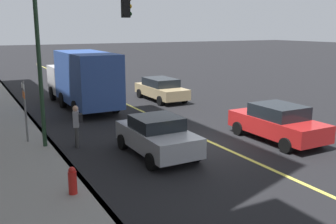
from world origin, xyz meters
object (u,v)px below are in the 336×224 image
car_silver (157,136)px  traffic_light_mast (75,39)px  car_red (277,122)px  fire_hydrant (73,183)px  car_tan (161,89)px  truck_blue (83,79)px  street_sign_post (25,108)px  pedestrian_with_backpack (77,123)px

car_silver → traffic_light_mast: bearing=39.1°
car_red → fire_hydrant: size_ratio=4.61×
car_tan → truck_blue: (0.12, 5.14, 0.98)m
street_sign_post → car_red: bearing=-114.9°
car_tan → car_silver: bearing=151.7°
car_tan → traffic_light_mast: (-7.10, 7.44, 3.51)m
truck_blue → traffic_light_mast: bearing=162.3°
car_red → car_tan: bearing=0.4°
car_red → traffic_light_mast: size_ratio=0.69×
traffic_light_mast → street_sign_post: bearing=63.0°
traffic_light_mast → car_red: bearing=-114.3°
car_silver → pedestrian_with_backpack: bearing=44.1°
car_tan → fire_hydrant: 15.02m
traffic_light_mast → fire_hydrant: size_ratio=6.68×
car_red → traffic_light_mast: 8.94m
truck_blue → fire_hydrant: size_ratio=8.82×
car_tan → car_red: bearing=-179.6°
car_tan → fire_hydrant: size_ratio=4.91×
truck_blue → car_silver: bearing=179.3°
car_red → truck_blue: 11.86m
truck_blue → traffic_light_mast: size_ratio=1.32×
car_silver → truck_blue: (9.90, -0.12, 0.99)m
car_silver → street_sign_post: street_sign_post is taller
street_sign_post → fire_hydrant: bearing=-177.0°
car_silver → car_red: size_ratio=0.90×
car_silver → car_red: car_red is taller
car_tan → truck_blue: bearing=88.7°
truck_blue → street_sign_post: (-6.25, 4.19, -0.19)m
car_red → car_silver: bearing=82.4°
car_red → traffic_light_mast: bearing=65.7°
car_tan → car_red: car_red is taller
car_tan → street_sign_post: street_sign_post is taller
car_red → street_sign_post: bearing=65.1°
street_sign_post → car_silver: bearing=-131.9°
truck_blue → pedestrian_with_backpack: truck_blue is taller
truck_blue → street_sign_post: truck_blue is taller
car_silver → car_red: 5.37m
car_silver → truck_blue: 9.95m
pedestrian_with_backpack → traffic_light_mast: traffic_light_mast is taller
car_silver → traffic_light_mast: (2.68, 2.18, 3.52)m
traffic_light_mast → fire_hydrant: traffic_light_mast is taller
pedestrian_with_backpack → street_sign_post: (1.22, 1.72, 0.57)m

